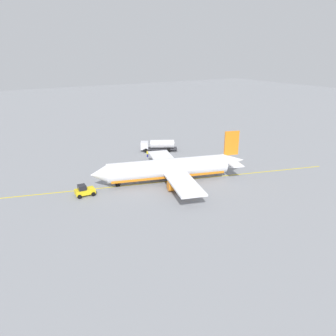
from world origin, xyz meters
TOP-DOWN VIEW (x-y plane):
  - ground_plane at (0.00, 0.00)m, footprint 400.00×400.00m
  - airplane at (-0.44, 0.13)m, footprint 32.53×27.97m
  - fuel_tanker at (-9.16, -20.32)m, footprint 9.77×6.81m
  - pushback_tug at (17.15, -2.04)m, footprint 3.70×2.48m
  - refueling_worker at (-4.15, -17.18)m, footprint 0.58×0.63m
  - safety_cone_nose at (11.75, -10.37)m, footprint 0.52×0.52m
  - taxi_line_marking at (0.00, 0.00)m, footprint 71.39×20.76m

SIDE VIEW (x-z plane):
  - ground_plane at x=0.00m, z-range 0.00..0.00m
  - taxi_line_marking at x=0.00m, z-range 0.00..0.01m
  - safety_cone_nose at x=11.75m, z-range 0.00..0.58m
  - refueling_worker at x=-4.15m, z-range -0.03..1.68m
  - pushback_tug at x=17.15m, z-range -0.09..2.11m
  - fuel_tanker at x=-9.16m, z-range 0.14..3.29m
  - airplane at x=-0.44m, z-range -2.18..7.75m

